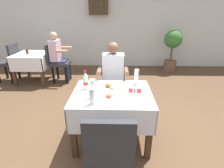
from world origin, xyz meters
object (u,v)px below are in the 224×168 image
main_dining_table (112,104)px  background_patron (58,55)px  beer_glass_left (92,96)px  napkin_cutlery_set (135,91)px  plate_near_camera (108,96)px  background_dining_table (33,61)px  background_table_tumbler (27,52)px  cola_bottle_primary (86,81)px  chair_far_diner_seat (113,82)px  beer_glass_right (93,88)px  seated_diner_far (113,75)px  plate_far_diner (110,87)px  background_chair_left (9,60)px  potted_plant_corner (172,46)px  beer_glass_middle (136,77)px  background_chair_right (57,61)px  wall_bottle_rack (99,7)px  chair_near_camera_side (110,149)px

main_dining_table → background_patron: bearing=122.7°
beer_glass_left → napkin_cutlery_set: 0.64m
plate_near_camera → background_dining_table: plate_near_camera is taller
background_table_tumbler → background_patron: bearing=2.5°
cola_bottle_primary → napkin_cutlery_set: 0.67m
main_dining_table → chair_far_diner_seat: (0.00, 0.82, -0.00)m
beer_glass_right → napkin_cutlery_set: 0.58m
beer_glass_right → cola_bottle_primary: size_ratio=0.89×
seated_diner_far → plate_far_diner: size_ratio=5.34×
seated_diner_far → background_chair_left: bearing=151.2°
plate_near_camera → chair_far_diner_seat: bearing=87.6°
chair_far_diner_seat → beer_glass_left: (-0.22, -1.12, 0.28)m
napkin_cutlery_set → potted_plant_corner: bearing=65.5°
plate_far_diner → beer_glass_middle: 0.41m
background_chair_right → wall_bottle_rack: size_ratio=1.73×
plate_far_diner → potted_plant_corner: bearing=59.8°
main_dining_table → napkin_cutlery_set: (0.31, 0.06, 0.18)m
beer_glass_middle → background_patron: size_ratio=0.18×
chair_far_diner_seat → potted_plant_corner: bearing=53.6°
plate_near_camera → beer_glass_middle: bearing=47.1°
background_patron → potted_plant_corner: (3.11, 0.97, 0.05)m
main_dining_table → chair_far_diner_seat: size_ratio=1.07×
seated_diner_far → background_chair_left: 3.05m
beer_glass_middle → chair_far_diner_seat: bearing=122.6°
beer_glass_right → potted_plant_corner: (1.94, 3.28, -0.09)m
plate_near_camera → plate_far_diner: size_ratio=0.96×
chair_far_diner_seat → plate_far_diner: chair_far_diner_seat is taller
beer_glass_middle → cola_bottle_primary: 0.72m
beer_glass_left → background_chair_right: size_ratio=0.20×
background_dining_table → plate_far_diner: bearing=-45.0°
chair_near_camera_side → beer_glass_middle: bearing=72.6°
background_chair_right → chair_near_camera_side: bearing=-64.2°
chair_far_diner_seat → seated_diner_far: size_ratio=0.77×
background_chair_left → background_chair_right: (1.23, 0.00, 0.00)m
background_patron → background_table_tumbler: background_patron is taller
background_chair_right → beer_glass_left: bearing=-63.6°
cola_bottle_primary → background_patron: (-1.04, 2.07, -0.14)m
plate_far_diner → beer_glass_right: beer_glass_right is taller
beer_glass_right → background_patron: background_patron is taller
beer_glass_left → cola_bottle_primary: bearing=108.8°
background_chair_left → background_chair_right: bearing=0.0°
background_patron → background_chair_left: bearing=180.0°
beer_glass_right → background_patron: size_ratio=0.19×
beer_glass_middle → background_chair_right: bearing=133.4°
plate_far_diner → background_dining_table: 2.88m
beer_glass_left → main_dining_table: bearing=54.2°
chair_near_camera_side → beer_glass_right: chair_near_camera_side is taller
seated_diner_far → plate_near_camera: 0.85m
cola_bottle_primary → wall_bottle_rack: 3.53m
plate_near_camera → main_dining_table: bearing=73.3°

